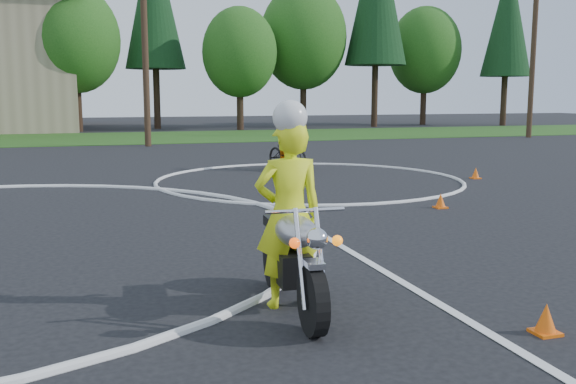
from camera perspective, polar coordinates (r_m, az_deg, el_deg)
name	(u,v)px	position (r m, az deg, el deg)	size (l,w,h in m)	color
grass_strip	(37,139)	(35.08, -21.40, 4.37)	(120.00, 10.00, 0.02)	#1E4714
course_markings	(76,218)	(12.48, -18.31, -2.17)	(19.05, 19.05, 0.12)	silver
primary_motorcycle	(293,257)	(6.73, 0.45, -5.79)	(0.79, 2.26, 1.19)	black
rider_primary_grp	(289,209)	(6.76, 0.07, -1.51)	(0.75, 0.52, 2.21)	#EBFC1A
rider_second_grp	(288,148)	(19.35, -0.02, 3.92)	(1.24, 2.07, 1.88)	black
traffic_cones	(293,221)	(10.86, 0.46, -2.61)	(22.08, 10.37, 0.30)	#F75E0D
treeline	(274,29)	(44.50, -1.24, 14.25)	(38.20, 8.10, 14.52)	#382619
utility_poles	(144,26)	(29.19, -12.65, 14.21)	(41.60, 1.12, 10.00)	#473321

